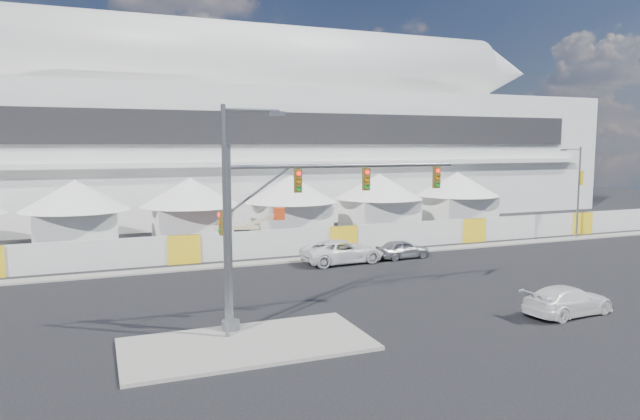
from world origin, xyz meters
name	(u,v)px	position (x,y,z in m)	size (l,w,h in m)	color
ground	(350,311)	(0.00, 0.00, 0.00)	(160.00, 160.00, 0.00)	black
median_island	(247,344)	(-6.00, -3.00, 0.07)	(10.00, 5.00, 0.15)	gray
far_curb	(508,243)	(20.00, 12.50, 0.06)	(80.00, 1.20, 0.12)	gray
stadium	(273,134)	(8.71, 41.50, 9.45)	(80.00, 24.80, 21.98)	silver
tent_row	(242,202)	(0.50, 24.00, 3.15)	(53.40, 8.40, 5.40)	white
hoarding_fence	(343,239)	(6.00, 14.50, 1.00)	(70.00, 0.25, 2.00)	silver
scaffold_tower	(548,161)	(46.00, 36.00, 6.00)	(4.40, 4.40, 12.00)	#595B60
sedan_silver	(402,249)	(8.94, 10.51, 0.68)	(4.02, 1.62, 1.37)	#A5A5A9
pickup_curb	(343,251)	(4.29, 10.64, 0.81)	(5.84, 2.69, 1.62)	white
pickup_near	(568,301)	(9.47, -4.48, 0.70)	(4.84, 1.97, 1.40)	white
lot_car_b	(523,224)	(26.11, 17.67, 0.71)	(4.16, 1.67, 1.42)	black
traffic_mast	(281,224)	(-3.94, -1.14, 4.67)	(11.50, 0.78, 8.07)	gray
streetlight_median	(231,205)	(-6.34, -1.99, 5.68)	(2.67, 0.27, 9.64)	slate
streetlight_curb	(577,186)	(27.22, 12.50, 4.64)	(2.37, 0.53, 7.99)	gray
boom_lift	(230,240)	(-1.98, 17.91, 0.89)	(6.61, 1.99, 3.29)	red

